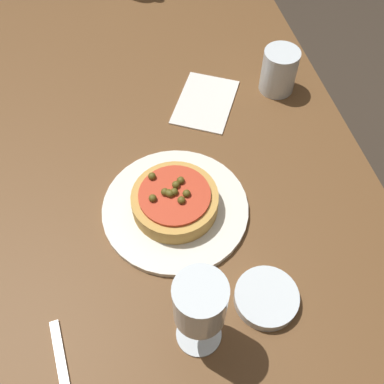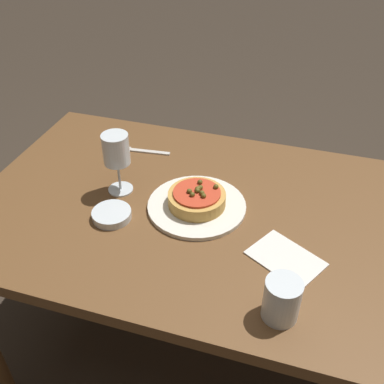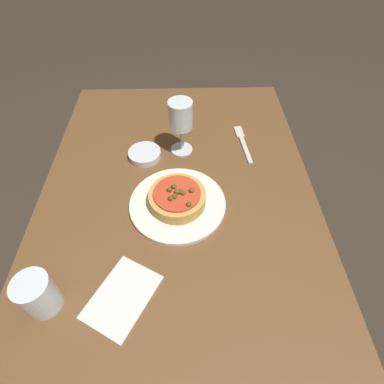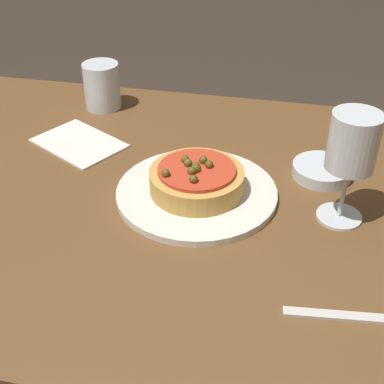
{
  "view_description": "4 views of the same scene",
  "coord_description": "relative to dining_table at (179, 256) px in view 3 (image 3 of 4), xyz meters",
  "views": [
    {
      "loc": [
        0.54,
        -0.07,
        1.4
      ],
      "look_at": [
        0.12,
        0.03,
        0.76
      ],
      "focal_mm": 42.0,
      "sensor_mm": 36.0,
      "label": 1
    },
    {
      "loc": [
        -0.15,
        0.9,
        1.47
      ],
      "look_at": [
        0.13,
        -0.02,
        0.74
      ],
      "focal_mm": 42.0,
      "sensor_mm": 36.0,
      "label": 2
    },
    {
      "loc": [
        -0.41,
        -0.03,
        1.36
      ],
      "look_at": [
        0.09,
        -0.04,
        0.78
      ],
      "focal_mm": 28.0,
      "sensor_mm": 36.0,
      "label": 3
    },
    {
      "loc": [
        0.26,
        -0.71,
        1.21
      ],
      "look_at": [
        0.11,
        -0.05,
        0.74
      ],
      "focal_mm": 50.0,
      "sensor_mm": 36.0,
      "label": 4
    }
  ],
  "objects": [
    {
      "name": "ground_plane",
      "position": [
        0.0,
        0.0,
        -0.62
      ],
      "size": [
        14.0,
        14.0,
        0.0
      ],
      "primitive_type": "plane",
      "color": "#382D23"
    },
    {
      "name": "dining_table",
      "position": [
        0.0,
        0.0,
        0.0
      ],
      "size": [
        1.45,
        0.79,
        0.7
      ],
      "color": "brown",
      "rests_on": "ground_plane"
    },
    {
      "name": "dinner_plate",
      "position": [
        0.11,
        -0.0,
        0.09
      ],
      "size": [
        0.27,
        0.27,
        0.01
      ],
      "color": "white",
      "rests_on": "dining_table"
    },
    {
      "name": "pizza",
      "position": [
        0.11,
        -0.0,
        0.12
      ],
      "size": [
        0.15,
        0.15,
        0.05
      ],
      "color": "gold",
      "rests_on": "dinner_plate"
    },
    {
      "name": "wine_glass",
      "position": [
        0.34,
        -0.01,
        0.21
      ],
      "size": [
        0.07,
        0.07,
        0.18
      ],
      "color": "silver",
      "rests_on": "dining_table"
    },
    {
      "name": "water_cup",
      "position": [
        -0.15,
        0.29,
        0.13
      ],
      "size": [
        0.08,
        0.08,
        0.1
      ],
      "color": "silver",
      "rests_on": "dining_table"
    },
    {
      "name": "side_bowl",
      "position": [
        0.31,
        0.11,
        0.1
      ],
      "size": [
        0.1,
        0.1,
        0.02
      ],
      "color": "silver",
      "rests_on": "dining_table"
    },
    {
      "name": "fork",
      "position": [
        0.38,
        -0.22,
        0.09
      ],
      "size": [
        0.19,
        0.04,
        0.0
      ],
      "rotation": [
        0.0,
        0.0,
        0.1
      ],
      "color": "beige",
      "rests_on": "dining_table"
    },
    {
      "name": "paper_napkin",
      "position": [
        -0.15,
        0.12,
        0.09
      ],
      "size": [
        0.2,
        0.18,
        0.0
      ],
      "color": "silver",
      "rests_on": "dining_table"
    }
  ]
}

